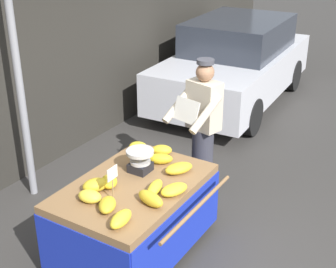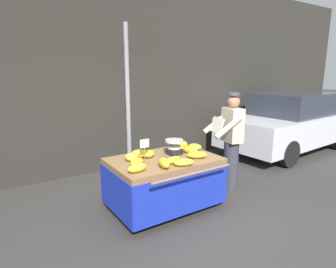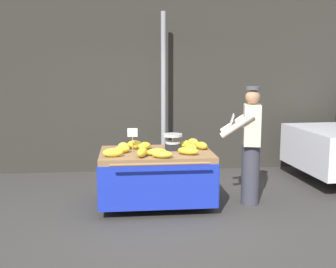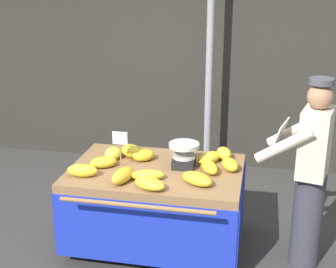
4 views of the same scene
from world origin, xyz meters
name	(u,v)px [view 4 (image 4 of 4)]	position (x,y,z in m)	size (l,w,h in m)	color
back_wall	(203,10)	(0.00, 2.68, 2.05)	(16.00, 0.24, 4.11)	#2D2B26
street_pole	(209,62)	(0.16, 2.17, 1.48)	(0.09, 0.09, 2.97)	gray
banana_cart	(156,190)	(-0.11, 0.42, 0.58)	(1.60, 1.26, 0.80)	olive
weighing_scale	(184,155)	(0.13, 0.51, 0.92)	(0.28, 0.28, 0.24)	black
price_sign	(120,141)	(-0.44, 0.40, 1.05)	(0.14, 0.01, 0.34)	#997A51
banana_bunch_0	(82,170)	(-0.71, 0.12, 0.86)	(0.13, 0.27, 0.11)	yellow
banana_bunch_1	(132,151)	(-0.40, 0.65, 0.87)	(0.16, 0.24, 0.13)	gold
banana_bunch_2	(230,165)	(0.56, 0.52, 0.86)	(0.14, 0.22, 0.11)	gold
banana_bunch_3	(224,153)	(0.48, 0.77, 0.86)	(0.14, 0.20, 0.12)	yellow
banana_bunch_4	(143,155)	(-0.27, 0.59, 0.86)	(0.15, 0.22, 0.11)	gold
banana_bunch_5	(123,175)	(-0.32, 0.08, 0.86)	(0.13, 0.29, 0.12)	gold
banana_bunch_6	(209,158)	(0.35, 0.65, 0.86)	(0.14, 0.27, 0.11)	yellow
banana_bunch_7	(150,184)	(-0.07, -0.01, 0.85)	(0.16, 0.28, 0.10)	yellow
banana_bunch_8	(148,175)	(-0.13, 0.16, 0.85)	(0.12, 0.29, 0.09)	yellow
banana_bunch_9	(113,153)	(-0.57, 0.57, 0.86)	(0.15, 0.23, 0.11)	yellow
banana_bunch_10	(209,167)	(0.38, 0.42, 0.86)	(0.13, 0.26, 0.11)	gold
banana_bunch_11	(197,179)	(0.31, 0.16, 0.85)	(0.16, 0.30, 0.10)	gold
banana_bunch_12	(104,162)	(-0.59, 0.35, 0.85)	(0.15, 0.25, 0.10)	gold
vendor_person	(310,175)	(1.25, 0.39, 0.87)	(0.66, 0.61, 1.71)	#383842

